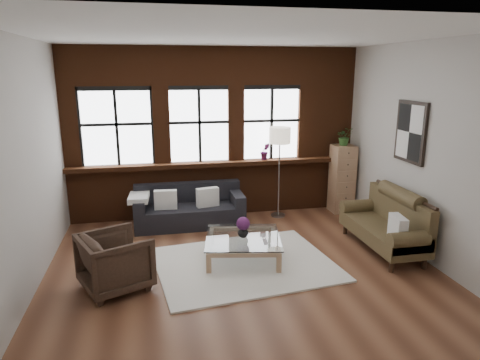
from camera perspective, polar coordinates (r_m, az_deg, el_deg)
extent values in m
plane|color=brown|center=(6.33, 0.21, -11.52)|extent=(5.50, 5.50, 0.00)
plane|color=white|center=(5.71, 0.25, 18.73)|extent=(5.50, 5.50, 0.00)
plane|color=#B1ADA5|center=(8.24, -3.37, 6.23)|extent=(5.50, 0.00, 5.50)
plane|color=#B1ADA5|center=(3.49, 8.74, -5.35)|extent=(5.50, 0.00, 5.50)
plane|color=#B1ADA5|center=(5.91, -26.87, 1.42)|extent=(0.00, 5.00, 5.00)
plane|color=#B1ADA5|center=(6.91, 23.18, 3.50)|extent=(0.00, 5.00, 5.00)
cube|color=#502613|center=(8.19, -3.16, 2.21)|extent=(5.50, 0.30, 0.08)
cube|color=silver|center=(6.40, 0.66, -11.11)|extent=(2.73, 2.26, 0.03)
cube|color=silver|center=(7.70, -9.88, -2.59)|extent=(0.41, 0.17, 0.34)
cube|color=silver|center=(7.76, -4.34, -2.30)|extent=(0.42, 0.22, 0.34)
cube|color=silver|center=(6.59, 20.29, -5.96)|extent=(0.19, 0.40, 0.34)
imported|color=#2F2017|center=(5.85, -16.29, -10.39)|extent=(1.08, 1.06, 0.75)
imported|color=#B2B2B2|center=(6.41, 0.41, -6.88)|extent=(0.18, 0.18, 0.17)
sphere|color=#5D1F5A|center=(6.36, 0.42, -5.83)|extent=(0.20, 0.20, 0.20)
cube|color=#A07857|center=(8.75, 13.45, 0.16)|extent=(0.41, 0.41, 1.35)
imported|color=#2D5923|center=(8.59, 13.78, 5.66)|extent=(0.36, 0.33, 0.35)
imported|color=#5D1F5A|center=(8.31, 3.36, 3.84)|extent=(0.18, 0.15, 0.34)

